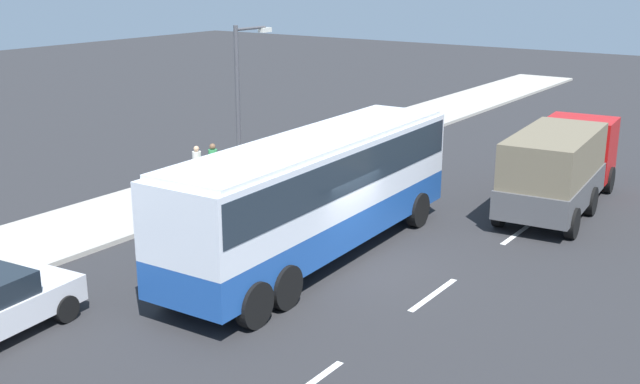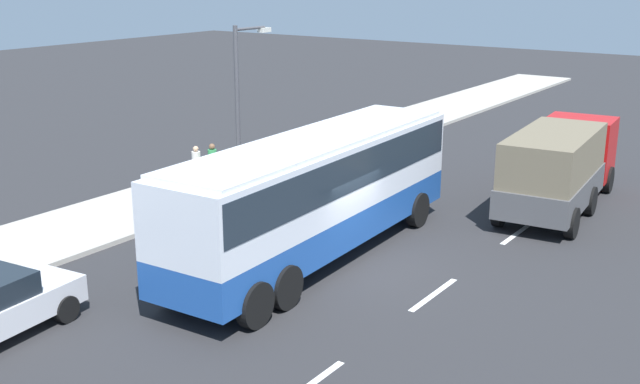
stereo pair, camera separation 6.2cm
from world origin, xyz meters
TOP-DOWN VIEW (x-y plane):
  - ground_plane at (0.00, 0.00)m, footprint 120.00×120.00m
  - sidewalk_curb at (0.00, 8.58)m, footprint 80.00×4.00m
  - lane_centreline at (-2.76, -2.75)m, footprint 30.08×0.16m
  - coach_bus at (-0.07, 1.12)m, footprint 11.37×3.07m
  - cargo_truck at (8.40, -2.88)m, footprint 7.70×3.08m
  - pedestrian_near_curb at (3.30, 8.12)m, footprint 0.32×0.32m
  - pedestrian_at_crossing at (3.04, 8.68)m, footprint 0.32×0.32m
  - street_lamp at (3.68, 6.98)m, footprint 1.90×0.24m

SIDE VIEW (x-z plane):
  - ground_plane at x=0.00m, z-range 0.00..0.00m
  - lane_centreline at x=-2.76m, z-range 0.00..0.01m
  - sidewalk_curb at x=0.00m, z-range 0.00..0.15m
  - pedestrian_at_crossing at x=3.04m, z-range 0.26..1.78m
  - pedestrian_near_curb at x=3.30m, z-range 0.27..1.91m
  - cargo_truck at x=8.40m, z-range 0.16..2.96m
  - coach_bus at x=-0.07m, z-range 0.42..3.89m
  - street_lamp at x=3.68m, z-range 0.66..6.52m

